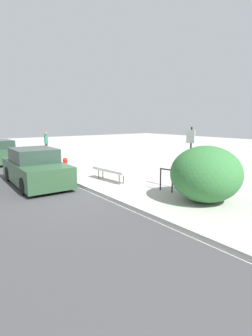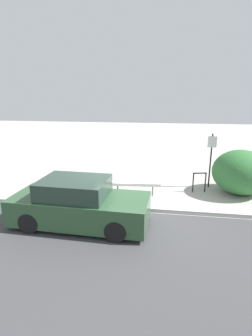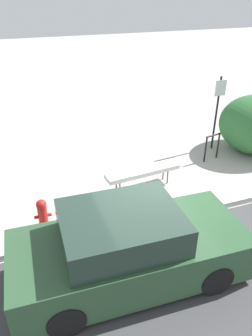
% 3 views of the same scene
% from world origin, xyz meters
% --- Properties ---
extents(ground_plane, '(60.00, 60.00, 0.00)m').
position_xyz_m(ground_plane, '(0.00, 0.00, 0.00)').
color(ground_plane, '#ADAAA3').
extents(curb, '(60.00, 0.20, 0.13)m').
position_xyz_m(curb, '(0.00, 0.00, 0.07)').
color(curb, '#B7B7B2').
rests_on(curb, ground_plane).
extents(bench, '(2.00, 0.59, 0.54)m').
position_xyz_m(bench, '(0.19, 1.42, 0.47)').
color(bench, '#515156').
rests_on(bench, ground_plane).
extents(bike_rack, '(0.55, 0.16, 0.83)m').
position_xyz_m(bike_rack, '(2.71, 2.15, 0.50)').
color(bike_rack, black).
rests_on(bike_rack, ground_plane).
extents(sign_post, '(0.36, 0.08, 2.30)m').
position_xyz_m(sign_post, '(3.19, 2.82, 1.38)').
color(sign_post, black).
rests_on(sign_post, ground_plane).
extents(fire_hydrant, '(0.36, 0.22, 0.77)m').
position_xyz_m(fire_hydrant, '(-2.44, 0.58, 0.41)').
color(fire_hydrant, red).
rests_on(fire_hydrant, ground_plane).
extents(parked_car_near, '(4.13, 1.85, 1.43)m').
position_xyz_m(parked_car_near, '(-1.18, -1.25, 0.65)').
color(parked_car_near, black).
rests_on(parked_car_near, ground_plane).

